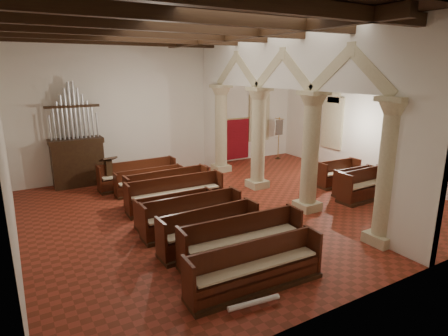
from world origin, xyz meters
TOP-DOWN VIEW (x-y plane):
  - floor at (0.00, 0.00)m, footprint 14.00×14.00m
  - ceiling at (0.00, 0.00)m, footprint 14.00×14.00m
  - wall_back at (0.00, 6.00)m, footprint 14.00×0.02m
  - wall_front at (0.00, -6.00)m, footprint 14.00×0.02m
  - wall_left at (-7.00, 0.00)m, footprint 0.02×12.00m
  - wall_right at (7.00, 0.00)m, footprint 0.02×12.00m
  - ceiling_beams at (0.00, 0.00)m, footprint 13.80×11.80m
  - arcade at (1.80, 0.00)m, footprint 0.90×11.90m
  - window_right_a at (6.98, -1.50)m, footprint 0.03×1.00m
  - window_right_b at (6.98, 2.50)m, footprint 0.03×1.00m
  - window_back at (5.00, 5.98)m, footprint 1.00×0.03m
  - pipe_organ at (-4.50, 5.50)m, footprint 2.10×0.85m
  - lectern at (-3.59, 4.14)m, footprint 0.64×0.67m
  - dossal_curtain at (3.50, 5.92)m, footprint 1.80×0.07m
  - processional_banner at (5.76, 5.14)m, footprint 0.52×0.67m
  - hymnal_box_a at (-0.97, -3.75)m, footprint 0.36×0.31m
  - hymnal_box_b at (-1.46, -2.53)m, footprint 0.43×0.38m
  - hymnal_box_c at (-1.80, -1.26)m, footprint 0.30×0.25m
  - tube_heater_a at (-3.00, -5.19)m, footprint 1.15×0.25m
  - tube_heater_b at (-1.96, -2.70)m, footprint 0.90×0.33m
  - nave_pew_0 at (-2.53, -4.58)m, footprint 3.28×0.84m
  - nave_pew_1 at (-2.08, -3.33)m, footprint 3.36×0.91m
  - nave_pew_2 at (-2.52, -2.39)m, footprint 2.85×0.83m
  - nave_pew_3 at (-2.43, -1.14)m, footprint 3.07×0.77m
  - nave_pew_4 at (-2.62, -0.26)m, footprint 2.52×0.66m
  - nave_pew_5 at (-2.06, 0.96)m, footprint 3.46×0.84m
  - nave_pew_6 at (-2.02, 1.79)m, footprint 3.18×0.89m
  - nave_pew_7 at (-2.27, 3.10)m, footprint 2.71×0.66m
  - nave_pew_8 at (-2.45, 4.01)m, footprint 3.20×0.80m
  - aisle_pew_0 at (4.36, -1.77)m, footprint 2.27×0.84m
  - aisle_pew_1 at (4.51, -1.26)m, footprint 1.88×0.75m
  - aisle_pew_2 at (4.86, -0.03)m, footprint 1.95×0.77m

SIDE VIEW (x-z plane):
  - floor at x=0.00m, z-range 0.00..0.00m
  - tube_heater_a at x=-3.00m, z-range 0.10..0.22m
  - tube_heater_b at x=-1.96m, z-range 0.11..0.21m
  - hymnal_box_c at x=-1.80m, z-range 0.10..0.39m
  - hymnal_box_a at x=-0.97m, z-range 0.10..0.42m
  - hymnal_box_b at x=-1.46m, z-range 0.10..0.47m
  - nave_pew_4 at x=-2.62m, z-range -0.16..0.79m
  - nave_pew_7 at x=-2.27m, z-range -0.16..0.79m
  - nave_pew_0 at x=-2.53m, z-range -0.19..0.90m
  - nave_pew_8 at x=-2.45m, z-range -0.19..0.91m
  - aisle_pew_1 at x=4.51m, z-range -0.17..0.90m
  - aisle_pew_2 at x=4.86m, z-range -0.17..0.90m
  - nave_pew_5 at x=-2.06m, z-range -0.19..0.93m
  - nave_pew_3 at x=-2.43m, z-range -0.19..0.92m
  - nave_pew_1 at x=-2.08m, z-range -0.19..0.95m
  - nave_pew_2 at x=-2.52m, z-range -0.19..0.94m
  - nave_pew_6 at x=-2.02m, z-range -0.19..0.95m
  - aisle_pew_0 at x=4.36m, z-range -0.19..0.96m
  - lectern at x=-3.59m, z-range -0.12..1.31m
  - processional_banner at x=5.76m, z-range -0.36..1.93m
  - dossal_curtain at x=3.50m, z-range 0.08..2.25m
  - pipe_organ at x=-4.50m, z-range -0.83..3.57m
  - window_right_a at x=6.98m, z-range 1.10..3.30m
  - window_right_b at x=6.98m, z-range 1.10..3.30m
  - window_back at x=5.00m, z-range 1.10..3.30m
  - wall_back at x=0.00m, z-range 0.00..6.00m
  - wall_front at x=0.00m, z-range 0.00..6.00m
  - wall_left at x=-7.00m, z-range 0.00..6.00m
  - wall_right at x=7.00m, z-range 0.00..6.00m
  - arcade at x=1.80m, z-range 0.56..6.56m
  - ceiling_beams at x=0.00m, z-range 5.67..5.97m
  - ceiling at x=0.00m, z-range 6.00..6.00m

